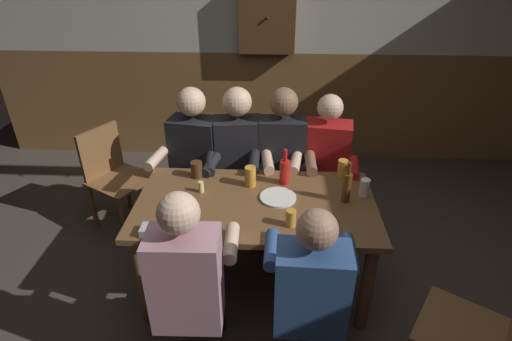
{
  "coord_description": "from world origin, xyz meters",
  "views": [
    {
      "loc": [
        0.11,
        -2.04,
        2.22
      ],
      "look_at": [
        0.0,
        0.2,
        0.94
      ],
      "focal_mm": 28.4,
      "sensor_mm": 36.0,
      "label": 1
    }
  ],
  "objects_px": {
    "dining_table": "(256,216)",
    "bottle_0": "(347,186)",
    "person_3": "(325,164)",
    "condiment_caddy": "(153,230)",
    "person_4": "(189,278)",
    "chair_empty_near_left": "(114,175)",
    "pint_glass_1": "(343,168)",
    "pint_glass_4": "(250,176)",
    "person_2": "(282,161)",
    "plate_0": "(278,197)",
    "pint_glass_3": "(197,169)",
    "pint_glass_2": "(365,188)",
    "table_candle": "(201,187)",
    "person_1": "(239,158)",
    "wall_dart_cabinet": "(267,17)",
    "person_0": "(192,158)",
    "chair_empty_near_right": "(483,335)",
    "person_5": "(310,285)",
    "bottle_1": "(285,171)",
    "pint_glass_0": "(291,218)"
  },
  "relations": [
    {
      "from": "chair_empty_near_right",
      "to": "table_candle",
      "type": "height_order",
      "value": "chair_empty_near_right"
    },
    {
      "from": "person_2",
      "to": "bottle_0",
      "type": "bearing_deg",
      "value": 124.1
    },
    {
      "from": "wall_dart_cabinet",
      "to": "pint_glass_1",
      "type": "bearing_deg",
      "value": -70.26
    },
    {
      "from": "person_3",
      "to": "condiment_caddy",
      "type": "xyz_separation_m",
      "value": [
        -1.1,
        -1.01,
        0.08
      ]
    },
    {
      "from": "dining_table",
      "to": "pint_glass_1",
      "type": "relative_size",
      "value": 11.89
    },
    {
      "from": "pint_glass_4",
      "to": "chair_empty_near_left",
      "type": "bearing_deg",
      "value": 156.84
    },
    {
      "from": "pint_glass_0",
      "to": "wall_dart_cabinet",
      "type": "distance_m",
      "value": 2.39
    },
    {
      "from": "dining_table",
      "to": "bottle_0",
      "type": "xyz_separation_m",
      "value": [
        0.59,
        0.04,
        0.23
      ]
    },
    {
      "from": "plate_0",
      "to": "pint_glass_3",
      "type": "height_order",
      "value": "pint_glass_3"
    },
    {
      "from": "dining_table",
      "to": "person_4",
      "type": "relative_size",
      "value": 1.26
    },
    {
      "from": "table_candle",
      "to": "pint_glass_0",
      "type": "bearing_deg",
      "value": -30.08
    },
    {
      "from": "plate_0",
      "to": "table_candle",
      "type": "bearing_deg",
      "value": 174.2
    },
    {
      "from": "bottle_0",
      "to": "pint_glass_3",
      "type": "xyz_separation_m",
      "value": [
        -1.03,
        0.27,
        -0.06
      ]
    },
    {
      "from": "person_0",
      "to": "table_candle",
      "type": "xyz_separation_m",
      "value": [
        0.17,
        -0.55,
        0.07
      ]
    },
    {
      "from": "person_1",
      "to": "table_candle",
      "type": "xyz_separation_m",
      "value": [
        -0.21,
        -0.56,
        0.07
      ]
    },
    {
      "from": "person_1",
      "to": "wall_dart_cabinet",
      "type": "distance_m",
      "value": 1.61
    },
    {
      "from": "bottle_0",
      "to": "wall_dart_cabinet",
      "type": "bearing_deg",
      "value": 106.12
    },
    {
      "from": "person_3",
      "to": "bottle_1",
      "type": "bearing_deg",
      "value": 59.47
    },
    {
      "from": "person_3",
      "to": "person_4",
      "type": "distance_m",
      "value": 1.55
    },
    {
      "from": "chair_empty_near_left",
      "to": "bottle_1",
      "type": "xyz_separation_m",
      "value": [
        1.44,
        -0.47,
        0.35
      ]
    },
    {
      "from": "bottle_1",
      "to": "plate_0",
      "type": "bearing_deg",
      "value": -102.82
    },
    {
      "from": "person_2",
      "to": "person_4",
      "type": "xyz_separation_m",
      "value": [
        -0.49,
        -1.3,
        -0.01
      ]
    },
    {
      "from": "plate_0",
      "to": "pint_glass_4",
      "type": "distance_m",
      "value": 0.26
    },
    {
      "from": "condiment_caddy",
      "to": "plate_0",
      "type": "relative_size",
      "value": 0.58
    },
    {
      "from": "person_4",
      "to": "wall_dart_cabinet",
      "type": "height_order",
      "value": "wall_dart_cabinet"
    },
    {
      "from": "person_1",
      "to": "chair_empty_near_left",
      "type": "distance_m",
      "value": 1.1
    },
    {
      "from": "table_candle",
      "to": "condiment_caddy",
      "type": "bearing_deg",
      "value": -114.01
    },
    {
      "from": "person_3",
      "to": "pint_glass_2",
      "type": "bearing_deg",
      "value": 119.24
    },
    {
      "from": "bottle_0",
      "to": "person_4",
      "type": "bearing_deg",
      "value": -142.25
    },
    {
      "from": "person_1",
      "to": "pint_glass_3",
      "type": "height_order",
      "value": "person_1"
    },
    {
      "from": "person_5",
      "to": "pint_glass_3",
      "type": "xyz_separation_m",
      "value": [
        -0.76,
        0.95,
        0.14
      ]
    },
    {
      "from": "person_4",
      "to": "chair_empty_near_left",
      "type": "xyz_separation_m",
      "value": [
        -0.93,
        1.38,
        -0.21
      ]
    },
    {
      "from": "person_2",
      "to": "dining_table",
      "type": "bearing_deg",
      "value": 74.8
    },
    {
      "from": "condiment_caddy",
      "to": "person_1",
      "type": "bearing_deg",
      "value": 68.02
    },
    {
      "from": "person_2",
      "to": "person_5",
      "type": "xyz_separation_m",
      "value": [
        0.14,
        -1.29,
        -0.05
      ]
    },
    {
      "from": "person_1",
      "to": "pint_glass_2",
      "type": "height_order",
      "value": "person_1"
    },
    {
      "from": "pint_glass_1",
      "to": "pint_glass_4",
      "type": "height_order",
      "value": "pint_glass_4"
    },
    {
      "from": "pint_glass_0",
      "to": "pint_glass_4",
      "type": "xyz_separation_m",
      "value": [
        -0.27,
        0.45,
        0.02
      ]
    },
    {
      "from": "plate_0",
      "to": "pint_glass_3",
      "type": "distance_m",
      "value": 0.64
    },
    {
      "from": "person_3",
      "to": "pint_glass_1",
      "type": "distance_m",
      "value": 0.33
    },
    {
      "from": "plate_0",
      "to": "person_0",
      "type": "bearing_deg",
      "value": 138.81
    },
    {
      "from": "pint_glass_4",
      "to": "chair_empty_near_right",
      "type": "bearing_deg",
      "value": -38.45
    },
    {
      "from": "person_0",
      "to": "person_1",
      "type": "height_order",
      "value": "person_1"
    },
    {
      "from": "person_4",
      "to": "pint_glass_4",
      "type": "bearing_deg",
      "value": 71.37
    },
    {
      "from": "bottle_0",
      "to": "pint_glass_0",
      "type": "distance_m",
      "value": 0.46
    },
    {
      "from": "chair_empty_near_right",
      "to": "pint_glass_0",
      "type": "xyz_separation_m",
      "value": [
        -0.97,
        0.53,
        0.31
      ]
    },
    {
      "from": "bottle_1",
      "to": "pint_glass_0",
      "type": "bearing_deg",
      "value": -86.32
    },
    {
      "from": "person_4",
      "to": "pint_glass_4",
      "type": "xyz_separation_m",
      "value": [
        0.27,
        0.87,
        0.11
      ]
    },
    {
      "from": "chair_empty_near_left",
      "to": "wall_dart_cabinet",
      "type": "height_order",
      "value": "wall_dart_cabinet"
    },
    {
      "from": "person_3",
      "to": "chair_empty_near_right",
      "type": "height_order",
      "value": "person_3"
    }
  ]
}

